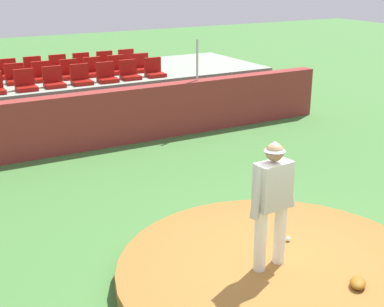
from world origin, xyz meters
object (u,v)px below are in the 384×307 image
(pitcher, at_px, (272,196))
(stadium_chair_15, at_px, (8,72))
(stadium_chair_16, at_px, (34,69))
(stadium_chair_11, at_px, (94,70))
(stadium_chair_1, at_px, (26,84))
(stadium_chair_2, at_px, (54,81))
(stadium_chair_5, at_px, (130,73))
(stadium_chair_20, at_px, (128,61))
(stadium_chair_10, at_px, (70,73))
(stadium_chair_12, at_px, (117,68))
(stadium_chair_18, at_px, (83,65))
(stadium_chair_19, at_px, (106,63))
(fielding_glove, at_px, (358,283))
(stadium_chair_8, at_px, (16,77))
(stadium_chair_13, at_px, (142,66))
(stadium_chair_3, at_px, (81,78))
(stadium_chair_9, at_px, (42,75))
(stadium_chair_17, at_px, (59,67))
(stadium_chair_4, at_px, (107,76))
(stadium_chair_6, at_px, (154,71))
(baseball, at_px, (288,239))

(pitcher, xyz_separation_m, stadium_chair_15, (-1.30, 9.91, 0.15))
(stadium_chair_16, bearing_deg, stadium_chair_11, 147.14)
(stadium_chair_1, distance_m, stadium_chair_2, 0.70)
(stadium_chair_2, distance_m, stadium_chair_16, 1.80)
(stadium_chair_2, relative_size, stadium_chair_5, 1.00)
(pitcher, bearing_deg, stadium_chair_20, 72.32)
(stadium_chair_10, height_order, stadium_chair_16, same)
(stadium_chair_5, height_order, stadium_chair_16, same)
(stadium_chair_12, relative_size, stadium_chair_16, 1.00)
(stadium_chair_18, bearing_deg, stadium_chair_19, 178.52)
(stadium_chair_2, bearing_deg, fielding_glove, 97.68)
(stadium_chair_8, bearing_deg, stadium_chair_10, 178.09)
(stadium_chair_19, bearing_deg, stadium_chair_13, 129.01)
(stadium_chair_3, height_order, stadium_chair_10, same)
(stadium_chair_2, distance_m, stadium_chair_3, 0.70)
(stadium_chair_9, xyz_separation_m, stadium_chair_17, (0.71, 0.91, 0.00))
(pitcher, bearing_deg, stadium_chair_9, 88.63)
(fielding_glove, xyz_separation_m, stadium_chair_16, (-1.28, 10.94, 1.14))
(stadium_chair_11, height_order, stadium_chair_16, same)
(fielding_glove, relative_size, stadium_chair_1, 0.60)
(stadium_chair_4, bearing_deg, stadium_chair_16, -52.29)
(stadium_chair_10, relative_size, stadium_chair_18, 1.00)
(stadium_chair_11, bearing_deg, stadium_chair_12, 179.56)
(stadium_chair_3, height_order, stadium_chair_5, same)
(stadium_chair_12, xyz_separation_m, stadium_chair_17, (-1.40, 0.91, 0.00))
(stadium_chair_3, distance_m, stadium_chair_5, 1.35)
(stadium_chair_2, bearing_deg, stadium_chair_10, -128.75)
(stadium_chair_11, bearing_deg, fielding_glove, 89.25)
(stadium_chair_8, bearing_deg, stadium_chair_13, 179.31)
(stadium_chair_9, bearing_deg, stadium_chair_4, 147.17)
(stadium_chair_11, xyz_separation_m, stadium_chair_18, (-0.01, 0.90, 0.00))
(stadium_chair_8, height_order, stadium_chair_18, same)
(stadium_chair_5, distance_m, stadium_chair_6, 0.73)
(stadium_chair_20, bearing_deg, stadium_chair_6, 90.65)
(stadium_chair_2, bearing_deg, stadium_chair_3, 178.73)
(stadium_chair_8, relative_size, stadium_chair_12, 1.00)
(stadium_chair_9, xyz_separation_m, stadium_chair_19, (2.11, 0.89, 0.00))
(stadium_chair_17, bearing_deg, stadium_chair_3, 91.24)
(baseball, height_order, stadium_chair_4, stadium_chair_4)
(stadium_chair_16, distance_m, stadium_chair_17, 0.70)
(stadium_chair_19, bearing_deg, stadium_chair_3, 52.71)
(stadium_chair_8, height_order, stadium_chair_16, same)
(stadium_chair_3, distance_m, stadium_chair_15, 2.28)
(stadium_chair_3, distance_m, stadium_chair_13, 2.28)
(stadium_chair_3, bearing_deg, stadium_chair_19, -127.29)
(stadium_chair_1, bearing_deg, stadium_chair_8, -88.30)
(pitcher, height_order, stadium_chair_17, pitcher)
(stadium_chair_12, height_order, stadium_chair_20, same)
(stadium_chair_2, height_order, stadium_chair_3, same)
(fielding_glove, xyz_separation_m, stadium_chair_20, (1.53, 10.94, 1.14))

